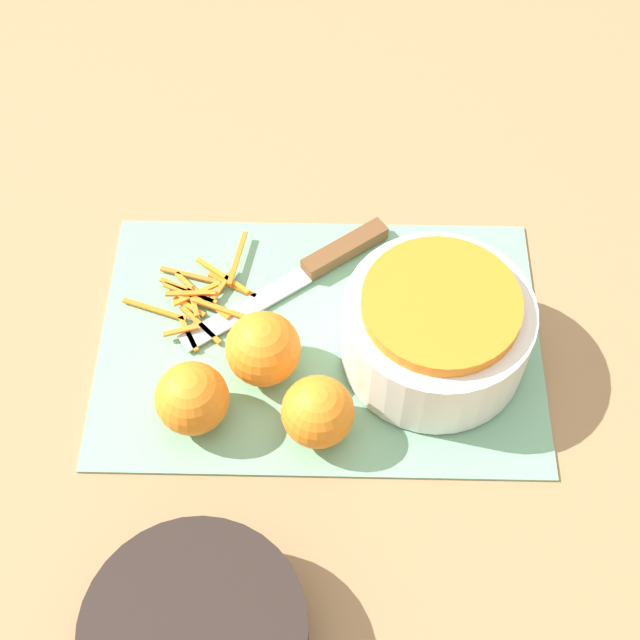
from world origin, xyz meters
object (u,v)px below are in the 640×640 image
at_px(orange_left, 263,349).
at_px(orange_right, 192,398).
at_px(knife, 322,262).
at_px(orange_back, 318,412).
at_px(bowl_dark, 196,636).
at_px(bowl_speckled, 437,328).

bearing_deg(orange_left, orange_right, 40.56).
bearing_deg(knife, orange_back, 53.40).
height_order(bowl_dark, orange_back, orange_back).
xyz_separation_m(orange_right, orange_back, (-0.11, 0.01, -0.00)).
relative_size(bowl_speckled, orange_back, 2.66).
bearing_deg(bowl_dark, knife, -103.58).
xyz_separation_m(orange_left, orange_back, (-0.05, 0.06, -0.00)).
xyz_separation_m(knife, orange_right, (0.12, 0.18, 0.03)).
relative_size(orange_right, orange_back, 1.02).
bearing_deg(orange_back, knife, -90.17).
bearing_deg(orange_left, bowl_speckled, -172.77).
distance_m(bowl_dark, orange_back, 0.22).
xyz_separation_m(bowl_dark, knife, (-0.09, -0.38, -0.02)).
xyz_separation_m(knife, orange_back, (0.00, 0.19, 0.03)).
distance_m(orange_left, orange_back, 0.08).
height_order(bowl_dark, orange_right, orange_right).
distance_m(orange_left, orange_right, 0.08).
relative_size(bowl_dark, knife, 0.84).
bearing_deg(orange_left, bowl_dark, 81.37).
bearing_deg(knife, bowl_speckled, 99.89).
distance_m(knife, orange_back, 0.19).
relative_size(knife, orange_left, 2.96).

